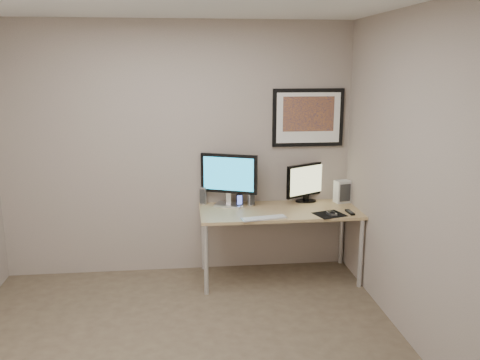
{
  "coord_description": "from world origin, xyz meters",
  "views": [
    {
      "loc": [
        0.06,
        -3.5,
        2.17
      ],
      "look_at": [
        0.57,
        1.1,
        1.11
      ],
      "focal_mm": 38.0,
      "sensor_mm": 36.0,
      "label": 1
    }
  ],
  "objects_px": {
    "keyboard": "(264,218)",
    "monitor_tv": "(306,182)",
    "desk": "(279,216)",
    "speaker_right": "(251,197)",
    "phone_dock": "(239,201)",
    "fan_unit": "(342,191)",
    "framed_art": "(308,118)",
    "monitor_large": "(229,177)",
    "speaker_left": "(203,195)"
  },
  "relations": [
    {
      "from": "monitor_tv",
      "to": "speaker_right",
      "type": "distance_m",
      "value": 0.62
    },
    {
      "from": "monitor_large",
      "to": "phone_dock",
      "type": "relative_size",
      "value": 4.04
    },
    {
      "from": "desk",
      "to": "phone_dock",
      "type": "bearing_deg",
      "value": 159.86
    },
    {
      "from": "monitor_large",
      "to": "speaker_left",
      "type": "bearing_deg",
      "value": -178.11
    },
    {
      "from": "keyboard",
      "to": "monitor_tv",
      "type": "bearing_deg",
      "value": 34.55
    },
    {
      "from": "speaker_right",
      "to": "fan_unit",
      "type": "distance_m",
      "value": 0.98
    },
    {
      "from": "desk",
      "to": "fan_unit",
      "type": "bearing_deg",
      "value": 16.2
    },
    {
      "from": "framed_art",
      "to": "fan_unit",
      "type": "relative_size",
      "value": 3.17
    },
    {
      "from": "keyboard",
      "to": "fan_unit",
      "type": "relative_size",
      "value": 1.85
    },
    {
      "from": "speaker_left",
      "to": "framed_art",
      "type": "bearing_deg",
      "value": 20.71
    },
    {
      "from": "desk",
      "to": "keyboard",
      "type": "height_order",
      "value": "keyboard"
    },
    {
      "from": "monitor_tv",
      "to": "keyboard",
      "type": "distance_m",
      "value": 0.8
    },
    {
      "from": "framed_art",
      "to": "keyboard",
      "type": "distance_m",
      "value": 1.21
    },
    {
      "from": "framed_art",
      "to": "keyboard",
      "type": "bearing_deg",
      "value": -132.03
    },
    {
      "from": "monitor_large",
      "to": "monitor_tv",
      "type": "xyz_separation_m",
      "value": [
        0.83,
        0.06,
        -0.08
      ]
    },
    {
      "from": "monitor_tv",
      "to": "speaker_left",
      "type": "height_order",
      "value": "monitor_tv"
    },
    {
      "from": "phone_dock",
      "to": "fan_unit",
      "type": "xyz_separation_m",
      "value": [
        1.1,
        0.06,
        0.05
      ]
    },
    {
      "from": "monitor_large",
      "to": "speaker_right",
      "type": "xyz_separation_m",
      "value": [
        0.23,
        -0.01,
        -0.22
      ]
    },
    {
      "from": "phone_dock",
      "to": "fan_unit",
      "type": "bearing_deg",
      "value": -7.69
    },
    {
      "from": "desk",
      "to": "phone_dock",
      "type": "height_order",
      "value": "phone_dock"
    },
    {
      "from": "monitor_large",
      "to": "fan_unit",
      "type": "xyz_separation_m",
      "value": [
        1.2,
        0.0,
        -0.18
      ]
    },
    {
      "from": "monitor_large",
      "to": "fan_unit",
      "type": "relative_size",
      "value": 2.39
    },
    {
      "from": "monitor_large",
      "to": "keyboard",
      "type": "distance_m",
      "value": 0.64
    },
    {
      "from": "speaker_right",
      "to": "phone_dock",
      "type": "xyz_separation_m",
      "value": [
        -0.12,
        -0.05,
        -0.01
      ]
    },
    {
      "from": "desk",
      "to": "monitor_large",
      "type": "relative_size",
      "value": 2.83
    },
    {
      "from": "framed_art",
      "to": "phone_dock",
      "type": "bearing_deg",
      "value": -165.73
    },
    {
      "from": "monitor_tv",
      "to": "speaker_right",
      "type": "bearing_deg",
      "value": 156.81
    },
    {
      "from": "monitor_tv",
      "to": "fan_unit",
      "type": "distance_m",
      "value": 0.4
    },
    {
      "from": "monitor_tv",
      "to": "keyboard",
      "type": "relative_size",
      "value": 1.09
    },
    {
      "from": "desk",
      "to": "keyboard",
      "type": "xyz_separation_m",
      "value": [
        -0.2,
        -0.28,
        0.07
      ]
    },
    {
      "from": "monitor_tv",
      "to": "framed_art",
      "type": "bearing_deg",
      "value": 48.54
    },
    {
      "from": "monitor_large",
      "to": "phone_dock",
      "type": "bearing_deg",
      "value": -9.74
    },
    {
      "from": "desk",
      "to": "speaker_right",
      "type": "bearing_deg",
      "value": 143.53
    },
    {
      "from": "speaker_right",
      "to": "keyboard",
      "type": "distance_m",
      "value": 0.49
    },
    {
      "from": "desk",
      "to": "monitor_large",
      "type": "distance_m",
      "value": 0.65
    },
    {
      "from": "desk",
      "to": "monitor_large",
      "type": "bearing_deg",
      "value": 157.24
    },
    {
      "from": "desk",
      "to": "phone_dock",
      "type": "distance_m",
      "value": 0.44
    },
    {
      "from": "speaker_left",
      "to": "fan_unit",
      "type": "distance_m",
      "value": 1.47
    },
    {
      "from": "fan_unit",
      "to": "phone_dock",
      "type": "bearing_deg",
      "value": 170.06
    },
    {
      "from": "desk",
      "to": "keyboard",
      "type": "bearing_deg",
      "value": -125.76
    },
    {
      "from": "monitor_large",
      "to": "monitor_tv",
      "type": "distance_m",
      "value": 0.83
    },
    {
      "from": "fan_unit",
      "to": "speaker_left",
      "type": "bearing_deg",
      "value": 163.01
    },
    {
      "from": "monitor_large",
      "to": "fan_unit",
      "type": "bearing_deg",
      "value": 22.2
    },
    {
      "from": "speaker_left",
      "to": "phone_dock",
      "type": "height_order",
      "value": "speaker_left"
    },
    {
      "from": "monitor_large",
      "to": "phone_dock",
      "type": "height_order",
      "value": "monitor_large"
    },
    {
      "from": "monitor_large",
      "to": "speaker_left",
      "type": "relative_size",
      "value": 3.04
    },
    {
      "from": "speaker_left",
      "to": "speaker_right",
      "type": "xyz_separation_m",
      "value": [
        0.49,
        -0.11,
        -0.01
      ]
    },
    {
      "from": "speaker_right",
      "to": "fan_unit",
      "type": "relative_size",
      "value": 0.72
    },
    {
      "from": "fan_unit",
      "to": "monitor_large",
      "type": "bearing_deg",
      "value": 166.78
    },
    {
      "from": "fan_unit",
      "to": "desk",
      "type": "bearing_deg",
      "value": -177.05
    }
  ]
}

